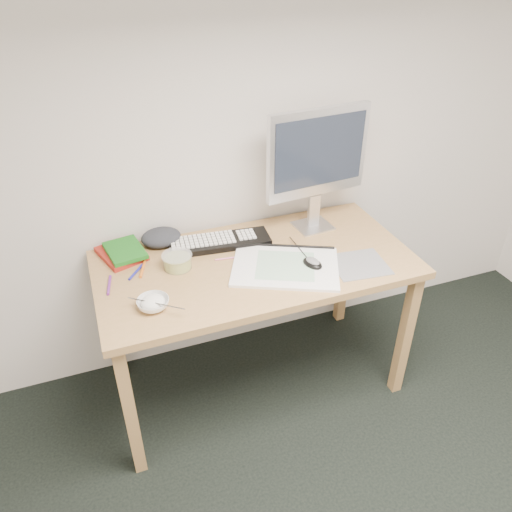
% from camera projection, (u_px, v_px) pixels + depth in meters
% --- Properties ---
extents(desk, '(1.40, 0.70, 0.75)m').
position_uv_depth(desk, '(256.00, 276.00, 2.26)').
color(desk, '#AE8050').
rests_on(desk, ground).
extents(mousepad, '(0.26, 0.24, 0.00)m').
position_uv_depth(mousepad, '(359.00, 264.00, 2.19)').
color(mousepad, slate).
rests_on(mousepad, desk).
extents(sketchpad, '(0.55, 0.49, 0.01)m').
position_uv_depth(sketchpad, '(285.00, 267.00, 2.16)').
color(sketchpad, silver).
rests_on(sketchpad, desk).
extents(keyboard, '(0.48, 0.19, 0.03)m').
position_uv_depth(keyboard, '(220.00, 242.00, 2.32)').
color(keyboard, black).
rests_on(keyboard, desk).
extents(monitor, '(0.51, 0.17, 0.59)m').
position_uv_depth(monitor, '(318.00, 156.00, 2.27)').
color(monitor, silver).
rests_on(monitor, desk).
extents(mouse, '(0.09, 0.12, 0.03)m').
position_uv_depth(mouse, '(313.00, 261.00, 2.16)').
color(mouse, black).
rests_on(mouse, sketchpad).
extents(rice_bowl, '(0.13, 0.13, 0.04)m').
position_uv_depth(rice_bowl, '(153.00, 304.00, 1.93)').
color(rice_bowl, white).
rests_on(rice_bowl, desk).
extents(chopsticks, '(0.19, 0.15, 0.02)m').
position_uv_depth(chopsticks, '(156.00, 303.00, 1.89)').
color(chopsticks, '#B0B0B2').
rests_on(chopsticks, rice_bowl).
extents(fruit_tub, '(0.16, 0.16, 0.06)m').
position_uv_depth(fruit_tub, '(177.00, 261.00, 2.15)').
color(fruit_tub, '#C0C545').
rests_on(fruit_tub, desk).
extents(book_red, '(0.23, 0.26, 0.02)m').
position_uv_depth(book_red, '(121.00, 254.00, 2.24)').
color(book_red, maroon).
rests_on(book_red, desk).
extents(book_green, '(0.18, 0.23, 0.02)m').
position_uv_depth(book_green, '(125.00, 250.00, 2.23)').
color(book_green, '#196419').
rests_on(book_green, book_red).
extents(cloth_lump, '(0.18, 0.16, 0.06)m').
position_uv_depth(cloth_lump, '(161.00, 237.00, 2.32)').
color(cloth_lump, '#24272C').
rests_on(cloth_lump, desk).
extents(pencil_pink, '(0.18, 0.03, 0.01)m').
position_uv_depth(pencil_pink, '(235.00, 257.00, 2.23)').
color(pencil_pink, pink).
rests_on(pencil_pink, desk).
extents(pencil_tan, '(0.13, 0.13, 0.01)m').
position_uv_depth(pencil_tan, '(254.00, 259.00, 2.22)').
color(pencil_tan, tan).
rests_on(pencil_tan, desk).
extents(pencil_black, '(0.17, 0.03, 0.01)m').
position_uv_depth(pencil_black, '(269.00, 256.00, 2.24)').
color(pencil_black, black).
rests_on(pencil_black, desk).
extents(marker_blue, '(0.08, 0.10, 0.01)m').
position_uv_depth(marker_blue, '(136.00, 272.00, 2.13)').
color(marker_blue, '#1B1D96').
rests_on(marker_blue, desk).
extents(marker_orange, '(0.05, 0.13, 0.01)m').
position_uv_depth(marker_orange, '(143.00, 268.00, 2.15)').
color(marker_orange, orange).
rests_on(marker_orange, desk).
extents(marker_purple, '(0.04, 0.13, 0.01)m').
position_uv_depth(marker_purple, '(109.00, 285.00, 2.05)').
color(marker_purple, '#652382').
rests_on(marker_purple, desk).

